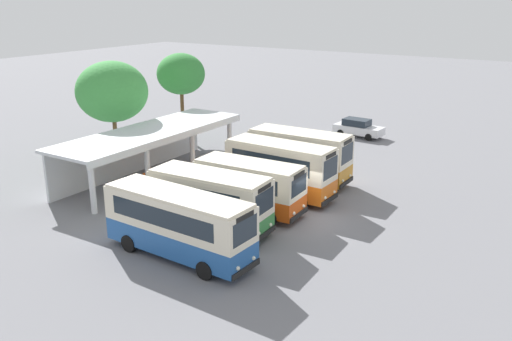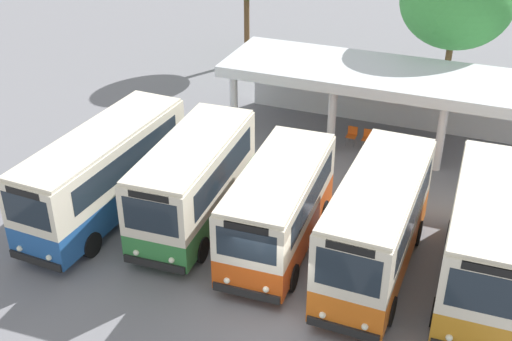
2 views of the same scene
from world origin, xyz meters
TOP-DOWN VIEW (x-y plane):
  - ground_plane at (0.00, 0.00)m, footprint 180.00×180.00m
  - city_bus_nearest_orange at (-7.60, 3.02)m, footprint 2.55×8.16m
  - city_bus_second_in_row at (-4.28, 3.62)m, footprint 2.65×6.87m
  - city_bus_middle_cream at (-0.96, 3.27)m, footprint 2.60×6.59m
  - city_bus_fourth_amber at (2.36, 3.12)m, footprint 2.44×7.11m
  - city_bus_fifth_blue at (5.68, 3.52)m, footprint 2.54×7.06m
  - terminal_canopy at (1.03, 13.26)m, footprint 15.19×4.57m
  - waiting_chair_end_by_column at (-0.53, 11.85)m, footprint 0.45×0.45m
  - waiting_chair_second_from_end at (0.20, 11.82)m, footprint 0.45×0.45m
  - waiting_chair_middle_seat at (0.93, 11.76)m, footprint 0.45×0.45m
  - waiting_chair_fourth_seat at (1.65, 11.72)m, footprint 0.45×0.45m
  - waiting_chair_fifth_seat at (2.38, 11.72)m, footprint 0.45×0.45m
  - roadside_tree_behind_canopy at (2.66, 17.95)m, footprint 5.38×5.38m

SIDE VIEW (x-z plane):
  - ground_plane at x=0.00m, z-range 0.00..0.00m
  - waiting_chair_end_by_column at x=-0.53m, z-range 0.09..0.95m
  - waiting_chair_second_from_end at x=0.20m, z-range 0.09..0.95m
  - waiting_chair_middle_seat at x=0.93m, z-range 0.09..0.95m
  - waiting_chair_fourth_seat at x=1.65m, z-range 0.09..0.95m
  - waiting_chair_fifth_seat at x=2.38m, z-range 0.09..0.95m
  - city_bus_middle_cream at x=-0.96m, z-range 0.17..3.27m
  - city_bus_second_in_row at x=-4.28m, z-range 0.17..3.47m
  - city_bus_nearest_orange at x=-7.60m, z-range 0.17..3.49m
  - city_bus_fifth_blue at x=5.68m, z-range 0.17..3.69m
  - city_bus_fourth_amber at x=2.36m, z-range 0.17..3.70m
  - terminal_canopy at x=1.03m, z-range 0.85..4.25m
  - roadside_tree_behind_canopy at x=2.66m, z-range 1.52..9.16m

